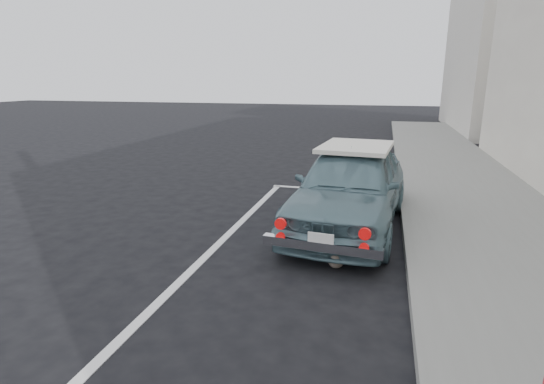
{
  "coord_description": "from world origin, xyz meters",
  "views": [
    {
      "loc": [
        1.4,
        -2.79,
        2.41
      ],
      "look_at": [
        -0.18,
        3.23,
        0.75
      ],
      "focal_mm": 28.0,
      "sensor_mm": 36.0,
      "label": 1
    }
  ],
  "objects": [
    {
      "name": "ground",
      "position": [
        0.0,
        0.0,
        0.0
      ],
      "size": [
        80.0,
        80.0,
        0.0
      ],
      "primitive_type": "plane",
      "color": "black",
      "rests_on": "ground"
    },
    {
      "name": "sidewalk",
      "position": [
        3.2,
        2.0,
        0.07
      ],
      "size": [
        2.8,
        40.0,
        0.15
      ],
      "primitive_type": "cube",
      "color": "slate",
      "rests_on": "ground"
    },
    {
      "name": "building_far",
      "position": [
        6.35,
        20.0,
        4.0
      ],
      "size": [
        3.5,
        10.0,
        8.0
      ],
      "primitive_type": "cube",
      "color": "beige",
      "rests_on": "ground"
    },
    {
      "name": "pline_front",
      "position": [
        0.5,
        6.5,
        0.0
      ],
      "size": [
        3.0,
        0.12,
        0.01
      ],
      "primitive_type": "cube",
      "color": "silver",
      "rests_on": "ground"
    },
    {
      "name": "pline_side",
      "position": [
        -0.9,
        3.0,
        0.0
      ],
      "size": [
        0.12,
        7.0,
        0.01
      ],
      "primitive_type": "cube",
      "color": "silver",
      "rests_on": "ground"
    },
    {
      "name": "retro_coupe",
      "position": [
        0.93,
        4.13,
        0.69
      ],
      "size": [
        2.0,
        4.17,
        1.37
      ],
      "rotation": [
        0.0,
        0.0,
        -0.1
      ],
      "color": "slate",
      "rests_on": "ground"
    },
    {
      "name": "cat",
      "position": [
        0.91,
        2.42,
        0.13
      ],
      "size": [
        0.24,
        0.52,
        0.28
      ],
      "rotation": [
        0.0,
        0.0,
        0.04
      ],
      "color": "#736658",
      "rests_on": "ground"
    }
  ]
}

